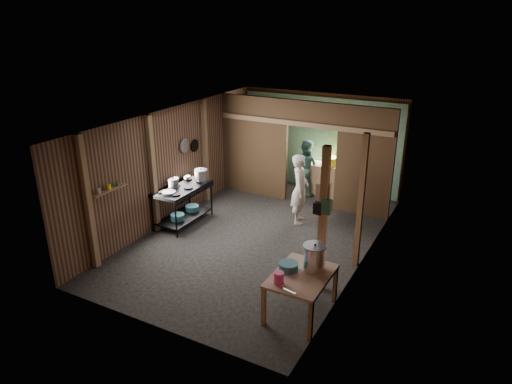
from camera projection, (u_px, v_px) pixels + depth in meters
The scene contains 42 objects.
floor at pixel (260, 236), 10.02m from camera, with size 4.50×7.00×0.00m, color black.
ceiling at pixel (261, 118), 9.07m from camera, with size 4.50×7.00×0.00m, color black.
wall_back at pixel (320, 141), 12.42m from camera, with size 4.50×0.00×2.60m, color brown.
wall_front at pixel (149, 252), 6.67m from camera, with size 4.50×0.00×2.60m, color brown.
wall_left at pixel (174, 164), 10.53m from camera, with size 0.00×7.00×2.60m, color brown.
wall_right at pixel (368, 199), 8.56m from camera, with size 0.00×7.00×2.60m, color brown.
partition_left at pixel (254, 146), 11.93m from camera, with size 1.85×0.10×2.60m, color #53391D.
partition_right at pixel (364, 162), 10.66m from camera, with size 1.35×0.10×2.60m, color #53391D.
partition_header at pixel (313, 114), 10.87m from camera, with size 1.30×0.10×0.60m, color #53391D.
turquoise_panel at pixel (319, 143), 12.39m from camera, with size 4.40×0.06×2.50m, color #81B5AF.
back_counter at pixel (322, 179), 12.15m from camera, with size 1.20×0.50×0.85m, color #A18660.
wall_clock at pixel (329, 121), 12.01m from camera, with size 0.20×0.20×0.03m, color beige.
post_left_a at pixel (88, 204), 8.36m from camera, with size 0.10×0.12×2.60m, color #A18660.
post_left_b at pixel (153, 175), 9.84m from camera, with size 0.10×0.12×2.60m, color #A18660.
post_left_c at pixel (205, 152), 11.48m from camera, with size 0.10×0.12×2.60m, color #A18660.
post_right at pixel (361, 202), 8.42m from camera, with size 0.10×0.12×2.60m, color #A18660.
post_free at pixel (323, 221), 7.66m from camera, with size 0.12×0.12×2.60m, color #A18660.
cross_beam at pixel (302, 124), 11.03m from camera, with size 4.40×0.12×0.12m, color #A18660.
pan_lid_big at pixel (185, 146), 10.71m from camera, with size 0.34×0.34×0.03m, color slate.
pan_lid_small at pixel (195, 146), 11.08m from camera, with size 0.30×0.30×0.03m, color black.
wall_shelf at pixel (109, 190), 8.72m from camera, with size 0.14×0.80×0.03m, color #A18660.
jar_white at pixel (99, 191), 8.49m from camera, with size 0.07×0.07×0.10m, color beige.
jar_yellow at pixel (109, 187), 8.70m from camera, with size 0.08×0.08×0.10m, color #FAF315.
jar_green at pixel (117, 183), 8.88m from camera, with size 0.06×0.06×0.10m, color #255B3B.
bag_white at pixel (323, 192), 7.58m from camera, with size 0.22×0.15×0.32m, color beige.
bag_green at pixel (327, 207), 7.47m from camera, with size 0.16×0.12×0.24m, color #255B3B.
bag_black at pixel (318, 208), 7.54m from camera, with size 0.14×0.10×0.20m, color black.
gas_range at pixel (183, 205), 10.50m from camera, with size 0.77×1.50×0.88m, color black, non-canonical shape.
prep_table at pixel (301, 294), 7.35m from camera, with size 0.86×1.18×0.70m, color tan, non-canonical shape.
stove_pot_large at pixel (201, 176), 10.64m from camera, with size 0.30×0.30×0.31m, color silver, non-canonical shape.
stove_pot_med at pixel (173, 183), 10.31m from camera, with size 0.25×0.25×0.22m, color silver, non-canonical shape.
stove_saucepan at pixel (187, 178), 10.76m from camera, with size 0.15×0.15×0.09m, color silver.
frying_pan at pixel (169, 193), 9.95m from camera, with size 0.30×0.52×0.07m, color slate, non-canonical shape.
blue_tub_front at pixel (177, 217), 10.38m from camera, with size 0.31×0.31×0.13m, color #265C69.
blue_tub_back at pixel (192, 208), 10.86m from camera, with size 0.32×0.32×0.13m, color #265C69.
stock_pot at pixel (314, 258), 7.31m from camera, with size 0.38×0.38×0.45m, color silver, non-canonical shape.
wash_basin at pixel (289, 266), 7.35m from camera, with size 0.32×0.32×0.12m, color #265C69.
pink_bucket at pixel (279, 278), 6.97m from camera, with size 0.16×0.16×0.19m, color #E63C85.
knife at pixel (287, 290), 6.81m from camera, with size 0.30×0.04×0.01m, color silver.
yellow_tub at pixel (330, 161), 11.88m from camera, with size 0.39×0.39×0.22m, color #FAF315.
cook at pixel (300, 189), 10.41m from camera, with size 0.59×0.39×1.63m, color beige.
worker_back at pixel (306, 167), 12.11m from camera, with size 0.72×0.56×1.48m, color #417369.
Camera 1 is at (4.14, -7.96, 4.55)m, focal length 32.28 mm.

